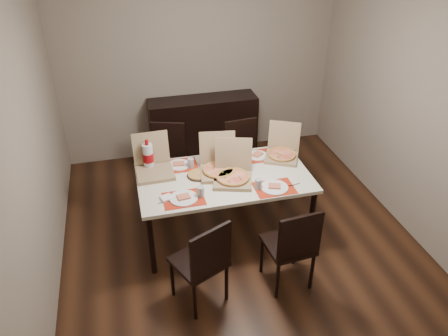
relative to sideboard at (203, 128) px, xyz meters
The scene contains 20 objects.
ground 1.84m from the sideboard, 90.00° to the right, with size 3.80×4.00×0.02m, color #3C2112.
room_walls 1.86m from the sideboard, 90.00° to the right, with size 3.84×4.02×2.62m.
sideboard is the anchor object (origin of this frame).
dining_table 1.77m from the sideboard, 94.45° to the right, with size 1.80×1.00×0.75m.
chair_near_left 2.75m from the sideboard, 101.80° to the right, with size 0.56×0.56×0.93m.
chair_near_right 2.70m from the sideboard, 84.06° to the right, with size 0.46×0.46×0.93m.
chair_far_left 1.02m from the sideboard, 127.47° to the right, with size 0.53×0.53×0.93m.
chair_far_right 1.00m from the sideboard, 71.63° to the right, with size 0.46×0.46×0.93m.
setting_near_left 2.16m from the sideboard, 106.13° to the right, with size 0.45×0.30×0.11m.
setting_near_right 2.12m from the sideboard, 82.85° to the right, with size 0.48×0.30×0.11m.
setting_far_left 1.57m from the sideboard, 110.93° to the right, with size 0.47×0.30×0.11m.
setting_far_right 1.51m from the sideboard, 79.60° to the right, with size 0.50×0.30×0.11m.
napkin_loose 1.79m from the sideboard, 93.51° to the right, with size 0.12×0.11×0.02m, color white.
pizza_box_center 1.87m from the sideboard, 91.97° to the right, with size 0.49×0.52×0.39m.
pizza_box_right 1.67m from the sideboard, 68.50° to the right, with size 0.49×0.51×0.36m.
pizza_box_left 1.74m from the sideboard, 119.34° to the right, with size 0.40×0.44×0.39m.
pizza_box_extra 1.71m from the sideboard, 95.92° to the right, with size 0.45×0.48×0.39m.
faina_plate 1.76m from the sideboard, 103.37° to the right, with size 0.23×0.23×0.03m.
dip_bowl 1.66m from the sideboard, 92.84° to the right, with size 0.13×0.13×0.03m, color white.
soda_bottle 1.71m from the sideboard, 122.20° to the right, with size 0.12×0.12×0.34m.
Camera 1 is at (-1.07, -3.71, 3.23)m, focal length 35.00 mm.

